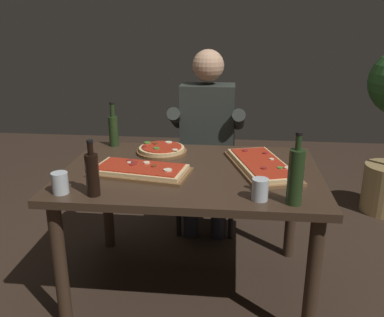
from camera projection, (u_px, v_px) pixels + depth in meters
The scene contains 12 objects.
ground_plane at pixel (191, 284), 2.51m from camera, with size 6.40×6.40×0.00m, color #38281E.
dining_table at pixel (191, 186), 2.31m from camera, with size 1.40×0.96×0.74m.
pizza_rectangular_front at pixel (140, 170), 2.22m from camera, with size 0.56×0.34×0.05m.
pizza_rectangular_left at pixel (262, 165), 2.29m from camera, with size 0.43×0.64×0.05m.
pizza_round_far at pixel (162, 150), 2.56m from camera, with size 0.31×0.31×0.05m.
wine_bottle_dark at pixel (113, 129), 2.67m from camera, with size 0.06×0.06×0.29m.
oil_bottle_amber at pixel (296, 176), 1.82m from camera, with size 0.07×0.07×0.33m.
vinegar_bottle_green at pixel (92, 173), 1.92m from camera, with size 0.06×0.06×0.27m.
tumbler_near_camera at pixel (260, 191), 1.89m from camera, with size 0.08×0.08×0.10m.
tumbler_far_side at pixel (60, 184), 1.96m from camera, with size 0.08×0.08×0.10m.
diner_chair at pixel (208, 162), 3.16m from camera, with size 0.44×0.44×0.87m.
seated_diner at pixel (207, 134), 2.96m from camera, with size 0.53×0.41×1.33m.
Camera 1 is at (0.23, -2.12, 1.53)m, focal length 38.87 mm.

